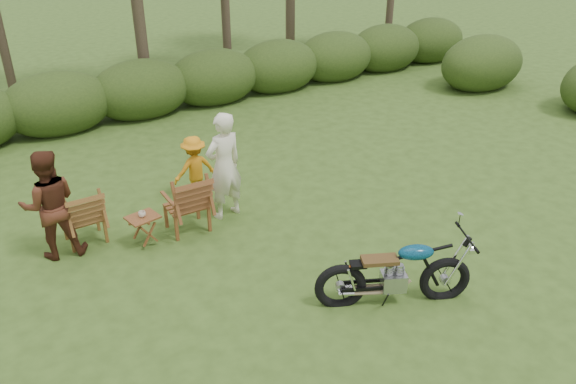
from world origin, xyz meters
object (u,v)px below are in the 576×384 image
lawn_chair_left (87,241)px  cup (142,214)px  side_table (144,230)px  motorcycle (391,300)px  adult_a (227,215)px  adult_b (61,254)px  child (197,199)px  lawn_chair_right (189,229)px

lawn_chair_left → cup: bearing=141.2°
side_table → cup: 0.29m
motorcycle → adult_a: size_ratio=1.08×
adult_b → child: 2.57m
child → cup: bearing=34.4°
adult_b → child: bearing=-159.0°
lawn_chair_left → adult_a: adult_a is taller
lawn_chair_right → child: (0.57, 0.90, 0.00)m
lawn_chair_right → child: bearing=-120.6°
cup → adult_b: (-1.21, 0.44, -0.54)m
lawn_chair_left → lawn_chair_right: bearing=159.4°
adult_b → adult_a: bearing=-177.0°
side_table → cup: (-0.00, -0.00, 0.29)m
motorcycle → adult_a: (-0.81, 3.29, 0.00)m
motorcycle → adult_a: 3.39m
motorcycle → side_table: size_ratio=4.05×
adult_a → child: size_ratio=1.54×
motorcycle → adult_a: bearing=130.3°
side_table → lawn_chair_left: bearing=142.1°
cup → child: child is taller
motorcycle → child: 4.23m
lawn_chair_right → adult_a: 0.75m
lawn_chair_left → child: (2.07, 0.35, 0.00)m
lawn_chair_right → adult_b: 2.00m
side_table → adult_a: bearing=4.7°
lawn_chair_left → child: bearing=-171.1°
lawn_chair_left → child: child is taller
adult_b → child: (2.52, 0.50, 0.00)m
motorcycle → cup: 3.95m
side_table → adult_a: adult_a is taller
adult_b → cup: bearing=169.6°
motorcycle → side_table: 3.92m
lawn_chair_left → adult_b: size_ratio=0.56×
lawn_chair_right → cup: bearing=5.4°
lawn_chair_left → adult_a: size_ratio=0.51×
motorcycle → lawn_chair_left: size_ratio=2.10×
lawn_chair_left → side_table: size_ratio=1.93×
lawn_chair_right → lawn_chair_left: lawn_chair_right is taller
adult_a → adult_b: 2.72m
lawn_chair_left → cup: size_ratio=8.51×
cup → adult_a: bearing=4.7°
side_table → adult_b: size_ratio=0.29×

